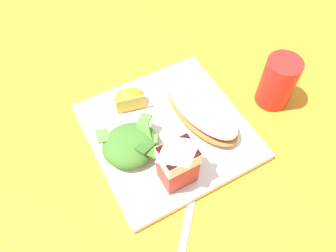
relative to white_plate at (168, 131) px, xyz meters
name	(u,v)px	position (x,y,z in m)	size (l,w,h in m)	color
ground	(168,134)	(0.00, 0.00, -0.01)	(3.00, 3.00, 0.00)	orange
white_plate	(168,131)	(0.00, 0.00, 0.00)	(0.28, 0.28, 0.02)	white
cheesy_pizza_bread	(202,113)	(-0.07, 0.01, 0.03)	(0.11, 0.18, 0.04)	#A87038
green_salad_pile	(131,145)	(0.08, 0.01, 0.03)	(0.11, 0.11, 0.04)	#3D7028
milk_carton	(178,161)	(0.03, 0.09, 0.07)	(0.06, 0.04, 0.11)	#B7332D
orange_wedge_front	(129,98)	(0.04, -0.09, 0.03)	(0.07, 0.05, 0.04)	orange
metal_fork	(182,251)	(0.09, 0.20, -0.01)	(0.14, 0.15, 0.01)	silver
drinking_red_cup	(278,82)	(-0.22, 0.03, 0.05)	(0.07, 0.07, 0.11)	red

